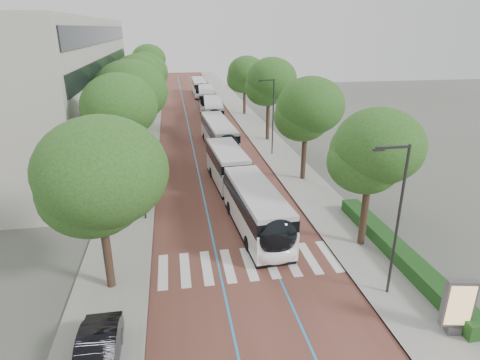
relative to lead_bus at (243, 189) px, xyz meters
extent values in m
plane|color=#51544C|center=(-1.17, -8.69, -1.63)|extent=(160.00, 160.00, 0.00)
cube|color=brown|center=(-1.17, 31.31, -1.62)|extent=(11.00, 140.00, 0.02)
cube|color=gray|center=(-8.67, 31.31, -1.57)|extent=(4.00, 140.00, 0.12)
cube|color=gray|center=(6.33, 31.31, -1.57)|extent=(4.00, 140.00, 0.12)
cube|color=gray|center=(-6.77, 31.31, -1.57)|extent=(0.20, 140.00, 0.14)
cube|color=gray|center=(4.43, 31.31, -1.57)|extent=(0.20, 140.00, 0.14)
cube|color=silver|center=(-5.97, -7.69, -1.60)|extent=(0.55, 3.60, 0.01)
cube|color=silver|center=(-4.72, -7.69, -1.60)|extent=(0.55, 3.60, 0.01)
cube|color=silver|center=(-3.47, -7.69, -1.60)|extent=(0.55, 3.60, 0.01)
cube|color=silver|center=(-2.22, -7.69, -1.60)|extent=(0.55, 3.60, 0.01)
cube|color=silver|center=(-0.97, -7.69, -1.60)|extent=(0.55, 3.60, 0.01)
cube|color=silver|center=(0.28, -7.69, -1.60)|extent=(0.55, 3.60, 0.01)
cube|color=silver|center=(1.53, -7.69, -1.60)|extent=(0.55, 3.60, 0.01)
cube|color=silver|center=(2.78, -7.69, -1.60)|extent=(0.55, 3.60, 0.01)
cube|color=silver|center=(4.03, -7.69, -1.60)|extent=(0.55, 3.60, 0.01)
cube|color=#2683C2|center=(-2.77, 31.31, -1.60)|extent=(0.12, 126.00, 0.01)
cube|color=#2683C2|center=(0.43, 31.31, -1.60)|extent=(0.12, 126.00, 0.01)
cube|color=#AAA99E|center=(-20.67, 19.31, 5.37)|extent=(18.00, 40.00, 14.00)
cube|color=black|center=(-11.62, 19.31, 1.37)|extent=(0.12, 38.00, 1.60)
cube|color=black|center=(-11.62, 19.31, 4.57)|extent=(0.12, 38.00, 1.60)
cube|color=black|center=(-11.62, 19.31, 7.77)|extent=(0.12, 38.00, 1.60)
cube|color=black|center=(-11.62, 19.31, 10.77)|extent=(0.12, 38.00, 1.60)
cube|color=#163B14|center=(7.93, -8.69, -1.11)|extent=(1.20, 14.00, 0.80)
cylinder|color=#2A2A2C|center=(5.63, -11.69, 2.49)|extent=(0.14, 0.14, 8.00)
cube|color=#2A2A2C|center=(4.83, -11.69, 6.39)|extent=(1.70, 0.12, 0.12)
cube|color=#2A2A2C|center=(4.13, -11.69, 6.31)|extent=(0.50, 0.20, 0.10)
cylinder|color=#2A2A2C|center=(5.63, 13.31, 2.49)|extent=(0.14, 0.14, 8.00)
cube|color=#2A2A2C|center=(4.83, 13.31, 6.39)|extent=(1.70, 0.12, 0.12)
cube|color=#2A2A2C|center=(4.13, 13.31, 6.31)|extent=(0.50, 0.20, 0.10)
cylinder|color=#2A2A2C|center=(-7.27, -0.69, 2.49)|extent=(0.14, 0.14, 8.00)
cylinder|color=black|center=(-8.67, -8.69, 0.53)|extent=(0.44, 0.44, 4.31)
ellipsoid|color=#1C4917|center=(-8.67, -8.69, 4.44)|extent=(6.32, 6.32, 5.37)
cylinder|color=black|center=(-8.67, 0.31, 1.06)|extent=(0.44, 0.44, 5.37)
ellipsoid|color=#1C4917|center=(-8.67, 0.31, 5.93)|extent=(5.11, 5.11, 4.34)
cylinder|color=black|center=(-8.67, 9.31, 0.94)|extent=(0.44, 0.44, 5.13)
ellipsoid|color=#1C4917|center=(-8.67, 9.31, 5.61)|extent=(6.43, 6.43, 5.46)
cylinder|color=black|center=(-8.67, 19.31, 1.00)|extent=(0.44, 0.44, 5.25)
ellipsoid|color=#1C4917|center=(-8.67, 19.31, 5.77)|extent=(5.67, 5.67, 4.82)
cylinder|color=black|center=(-8.67, 31.31, 0.74)|extent=(0.44, 0.44, 4.73)
ellipsoid|color=#1C4917|center=(-8.67, 31.31, 5.03)|extent=(6.44, 6.44, 5.48)
cylinder|color=black|center=(-8.67, 46.31, 1.00)|extent=(0.44, 0.44, 5.25)
ellipsoid|color=#1C4917|center=(-8.67, 46.31, 5.78)|extent=(5.81, 5.81, 4.94)
cylinder|color=black|center=(6.53, -6.69, 0.52)|extent=(0.44, 0.44, 4.29)
ellipsoid|color=#1C4917|center=(6.53, -6.69, 4.41)|extent=(5.24, 5.24, 4.46)
cylinder|color=black|center=(6.53, 5.31, 0.58)|extent=(0.44, 0.44, 4.43)
ellipsoid|color=#1C4917|center=(6.53, 5.31, 4.61)|extent=(5.79, 5.79, 4.92)
cylinder|color=black|center=(6.53, 19.31, 0.80)|extent=(0.44, 0.44, 4.85)
ellipsoid|color=#1C4917|center=(6.53, 19.31, 5.20)|extent=(5.88, 5.88, 5.00)
cylinder|color=black|center=(6.53, 35.31, 0.50)|extent=(0.44, 0.44, 4.26)
ellipsoid|color=#1C4917|center=(6.53, 35.31, 4.37)|extent=(5.85, 5.85, 4.97)
cylinder|color=black|center=(-0.09, 1.30, 0.15)|extent=(2.35, 1.05, 2.30)
cube|color=white|center=(0.25, -3.82, -0.37)|extent=(3.11, 9.50, 1.82)
cube|color=black|center=(0.25, -3.82, 0.77)|extent=(3.14, 9.32, 0.97)
cube|color=#B8B8BA|center=(0.25, -3.82, 1.42)|extent=(3.05, 9.31, 0.31)
cube|color=black|center=(0.25, -3.82, -1.45)|extent=(3.04, 9.13, 0.35)
cube|color=white|center=(-0.37, 5.61, -0.37)|extent=(3.01, 7.89, 1.82)
cube|color=black|center=(-0.37, 5.61, 0.77)|extent=(3.04, 7.74, 0.97)
cube|color=#B8B8BA|center=(-0.37, 5.61, 1.42)|extent=(2.95, 7.73, 0.31)
cube|color=black|center=(-0.37, 5.61, -1.45)|extent=(2.94, 7.58, 0.35)
ellipsoid|color=black|center=(0.55, -8.34, 0.38)|extent=(2.42, 1.25, 2.28)
ellipsoid|color=white|center=(0.56, -8.39, -0.76)|extent=(2.41, 1.15, 1.14)
cylinder|color=black|center=(-0.72, -6.17, -1.13)|extent=(0.37, 1.02, 1.00)
cylinder|color=black|center=(1.53, -6.02, -1.13)|extent=(0.37, 1.02, 1.00)
cylinder|color=black|center=(-1.61, 7.20, -1.13)|extent=(0.37, 1.02, 1.00)
cylinder|color=black|center=(0.65, 7.35, -1.13)|extent=(0.37, 1.02, 1.00)
cylinder|color=black|center=(-1.08, -0.82, -1.13)|extent=(0.37, 1.02, 1.00)
cylinder|color=black|center=(1.18, -0.67, -1.13)|extent=(0.37, 1.02, 1.00)
cube|color=white|center=(0.15, 16.59, -0.37)|extent=(3.05, 12.10, 1.82)
cube|color=black|center=(0.15, 16.59, 0.77)|extent=(3.08, 11.86, 0.97)
cube|color=#B8B8BA|center=(0.15, 16.59, 1.42)|extent=(2.99, 11.86, 0.31)
cube|color=black|center=(0.15, 16.59, -1.45)|extent=(2.98, 11.62, 0.35)
ellipsoid|color=black|center=(0.42, 10.75, 0.38)|extent=(2.40, 1.21, 2.28)
ellipsoid|color=white|center=(0.42, 10.70, -0.76)|extent=(2.39, 1.11, 1.14)
cylinder|color=black|center=(-0.81, 12.94, -1.13)|extent=(0.35, 1.01, 1.00)
cylinder|color=black|center=(1.45, 13.05, -1.13)|extent=(0.35, 1.01, 1.00)
cylinder|color=black|center=(-1.15, 20.33, -1.13)|extent=(0.35, 1.01, 1.00)
cylinder|color=black|center=(1.11, 20.44, -1.13)|extent=(0.35, 1.01, 1.00)
cube|color=white|center=(0.95, 29.94, -0.37)|extent=(3.32, 12.14, 1.82)
cube|color=black|center=(0.95, 29.94, 0.77)|extent=(3.34, 11.91, 0.97)
cube|color=#B8B8BA|center=(0.95, 29.94, 1.42)|extent=(3.25, 11.90, 0.31)
cube|color=black|center=(0.95, 29.94, -1.45)|extent=(3.24, 11.66, 0.35)
ellipsoid|color=black|center=(0.55, 24.11, 0.38)|extent=(2.42, 1.26, 2.28)
ellipsoid|color=white|center=(0.55, 24.06, -0.76)|extent=(2.41, 1.16, 1.14)
cylinder|color=black|center=(-0.42, 26.43, -1.13)|extent=(0.37, 1.02, 1.00)
cylinder|color=black|center=(1.83, 26.27, -1.13)|extent=(0.37, 1.02, 1.00)
cylinder|color=black|center=(0.09, 33.81, -1.13)|extent=(0.37, 1.02, 1.00)
cylinder|color=black|center=(2.34, 33.66, -1.13)|extent=(0.37, 1.02, 1.00)
cube|color=white|center=(1.10, 42.56, -0.37)|extent=(3.22, 12.13, 1.82)
cube|color=black|center=(1.10, 42.56, 0.77)|extent=(3.24, 11.89, 0.97)
cube|color=#B8B8BA|center=(1.10, 42.56, 1.42)|extent=(3.15, 11.89, 0.31)
cube|color=black|center=(1.10, 42.56, -1.45)|extent=(3.14, 11.65, 0.35)
ellipsoid|color=black|center=(0.74, 36.72, 0.38)|extent=(2.41, 1.24, 2.28)
ellipsoid|color=white|center=(0.74, 36.67, -0.76)|extent=(2.41, 1.14, 1.14)
cylinder|color=black|center=(-0.25, 39.03, -1.13)|extent=(0.36, 1.02, 1.00)
cylinder|color=black|center=(2.01, 38.89, -1.13)|extent=(0.36, 1.02, 1.00)
cylinder|color=black|center=(0.20, 46.42, -1.13)|extent=(0.36, 1.02, 1.00)
cylinder|color=black|center=(2.45, 46.28, -1.13)|extent=(0.36, 1.02, 1.00)
cube|color=white|center=(0.84, 55.85, -0.37)|extent=(2.57, 12.01, 1.82)
cube|color=black|center=(0.84, 55.85, 0.77)|extent=(2.61, 11.77, 0.97)
cube|color=#B8B8BA|center=(0.84, 55.85, 1.42)|extent=(2.52, 11.77, 0.31)
cube|color=black|center=(0.84, 55.85, -1.45)|extent=(2.51, 11.53, 0.35)
ellipsoid|color=black|center=(0.81, 50.00, 0.38)|extent=(2.36, 1.11, 2.28)
ellipsoid|color=white|center=(0.81, 49.95, -0.76)|extent=(2.36, 1.01, 1.14)
cylinder|color=black|center=(-0.31, 52.26, -1.13)|extent=(0.31, 1.00, 1.00)
cylinder|color=black|center=(1.95, 52.24, -1.13)|extent=(0.31, 1.00, 1.00)
cylinder|color=black|center=(-0.27, 59.66, -1.13)|extent=(0.31, 1.00, 1.00)
cylinder|color=black|center=(1.99, 59.64, -1.13)|extent=(0.31, 1.00, 1.00)
cube|color=#59595B|center=(7.03, -14.94, -1.30)|extent=(0.70, 0.62, 0.41)
cube|color=#59595B|center=(7.03, -14.94, 0.07)|extent=(1.37, 0.60, 2.34)
cube|color=#EEC27E|center=(7.00, -15.13, 0.07)|extent=(1.10, 0.23, 2.04)
imported|color=black|center=(-8.42, -14.50, -0.76)|extent=(1.60, 4.53, 1.49)
camera|label=1|loc=(-4.90, -27.67, 11.43)|focal=30.00mm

